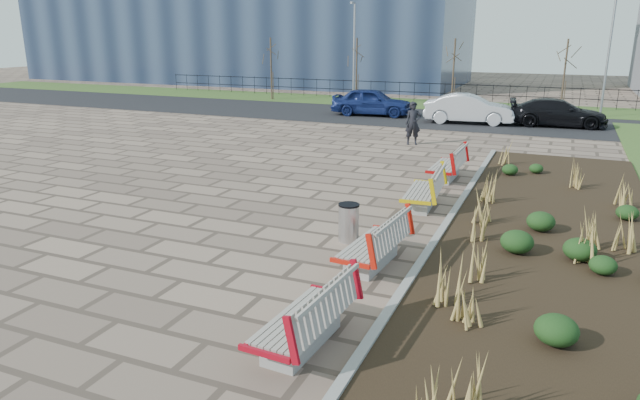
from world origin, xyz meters
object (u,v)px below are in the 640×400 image
at_px(bench_b, 372,241).
at_px(pedestrian, 413,123).
at_px(car_blue, 372,102).
at_px(bench_a, 302,314).
at_px(bench_d, 446,163).
at_px(lamp_west, 354,55).
at_px(lamp_east, 608,59).
at_px(bench_c, 422,189).
at_px(car_silver, 469,109).
at_px(car_black, 558,113).
at_px(litter_bin, 349,223).

distance_m(bench_b, pedestrian, 12.78).
xyz_separation_m(pedestrian, car_blue, (-4.11, 7.29, -0.11)).
xyz_separation_m(bench_a, bench_d, (0.00, 10.64, 0.00)).
relative_size(lamp_west, lamp_east, 1.00).
xyz_separation_m(bench_c, lamp_west, (-9.00, 19.76, 2.54)).
bearing_deg(lamp_east, bench_c, -104.20).
bearing_deg(lamp_east, car_silver, -141.33).
distance_m(bench_c, lamp_west, 21.86).
height_order(pedestrian, car_black, pedestrian).
xyz_separation_m(bench_c, car_black, (2.93, 15.55, 0.17)).
height_order(bench_c, lamp_west, lamp_west).
height_order(bench_d, car_silver, car_silver).
xyz_separation_m(bench_a, car_black, (2.93, 22.99, 0.17)).
height_order(car_blue, lamp_west, lamp_west).
relative_size(bench_c, car_black, 0.47).
bearing_deg(bench_c, pedestrian, 101.91).
relative_size(bench_d, car_black, 0.47).
bearing_deg(bench_c, car_blue, 108.62).
distance_m(car_silver, car_black, 4.14).
height_order(bench_a, bench_c, same).
height_order(bench_a, lamp_west, lamp_west).
distance_m(bench_b, bench_d, 7.40).
distance_m(litter_bin, lamp_west, 24.41).
height_order(bench_b, lamp_west, lamp_west).
bearing_deg(lamp_west, car_black, -19.43).
relative_size(bench_d, litter_bin, 2.54).
xyz_separation_m(bench_b, pedestrian, (-2.35, 12.56, 0.36)).
xyz_separation_m(lamp_west, lamp_east, (14.00, 0.00, 0.00)).
bearing_deg(bench_a, car_silver, 96.76).
bearing_deg(car_blue, bench_c, -163.27).
distance_m(bench_a, bench_b, 3.24).
bearing_deg(car_silver, bench_b, 177.63).
xyz_separation_m(pedestrian, car_silver, (1.20, 6.48, -0.13)).
bearing_deg(car_black, lamp_east, -31.52).
height_order(bench_c, car_silver, car_silver).
xyz_separation_m(bench_a, car_blue, (-6.46, 23.08, 0.26)).
bearing_deg(lamp_east, litter_bin, -104.41).
bearing_deg(bench_c, car_black, 75.52).
bearing_deg(lamp_east, bench_a, -100.42).
xyz_separation_m(bench_b, litter_bin, (-0.88, 1.09, -0.09)).
xyz_separation_m(car_blue, lamp_west, (-2.54, 4.11, 2.28)).
relative_size(bench_b, car_silver, 0.48).
bearing_deg(bench_d, litter_bin, -96.37).
xyz_separation_m(bench_b, lamp_west, (-9.00, 23.96, 2.54)).
bearing_deg(car_blue, bench_b, -167.67).
bearing_deg(car_black, bench_d, 161.41).
relative_size(bench_c, lamp_east, 0.35).
bearing_deg(car_silver, bench_a, 177.13).
distance_m(bench_a, lamp_east, 27.77).
bearing_deg(lamp_west, bench_a, -71.69).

